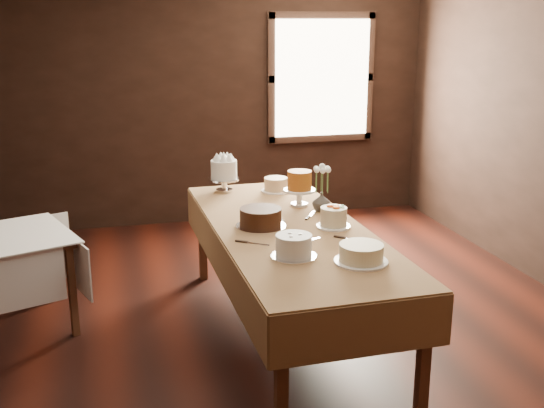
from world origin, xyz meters
The scene contains 19 objects.
floor centered at (0.00, 0.00, 0.00)m, with size 5.00×6.00×0.01m, color black.
wall_back centered at (0.00, 3.00, 1.40)m, with size 5.00×0.02×2.80m, color black.
window centered at (1.30, 2.94, 1.60)m, with size 1.10×0.05×1.30m, color #FFEABF.
display_table centered at (0.08, 0.01, 0.76)m, with size 1.08×2.68×0.82m.
side_table centered at (-1.89, 0.59, 0.65)m, with size 1.12×1.12×0.74m.
cake_meringue centered at (-0.18, 1.13, 0.95)m, with size 0.28×0.28×0.28m.
cake_speckled centered at (0.25, 1.01, 0.88)m, with size 0.25×0.25×0.12m.
cake_caramel centered at (0.31, 0.54, 0.95)m, with size 0.25×0.25×0.29m.
cake_chocolate centered at (-0.12, 0.07, 0.89)m, with size 0.36×0.36×0.14m.
cake_flowers centered at (0.38, -0.06, 0.89)m, with size 0.26×0.26×0.14m.
cake_swirl centered at (-0.06, -0.58, 0.89)m, with size 0.29×0.29×0.14m.
cake_cream centered at (0.31, -0.77, 0.88)m, with size 0.34×0.34×0.12m.
cake_server_a centered at (0.14, -0.29, 0.83)m, with size 0.24×0.03×0.01m, color silver.
cake_server_b centered at (0.43, -0.39, 0.83)m, with size 0.24×0.03×0.01m, color silver.
cake_server_c centered at (0.06, 0.29, 0.83)m, with size 0.24×0.03×0.01m, color silver.
cake_server_d centered at (0.33, 0.28, 0.83)m, with size 0.24×0.03×0.01m, color silver.
cake_server_e centered at (-0.22, -0.29, 0.83)m, with size 0.24×0.03×0.01m, color silver.
flower_vase centered at (0.43, 0.35, 0.90)m, with size 0.14×0.14×0.15m, color #2D2823.
flower_bouquet centered at (0.43, 0.35, 1.09)m, with size 0.14×0.14×0.20m, color white, non-canonical shape.
Camera 1 is at (-1.16, -4.26, 2.25)m, focal length 43.50 mm.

